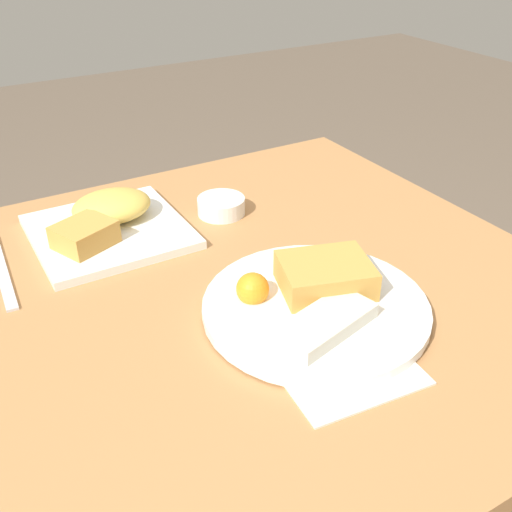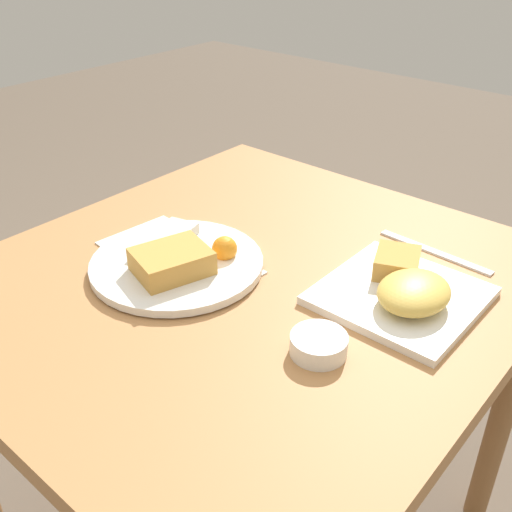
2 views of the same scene
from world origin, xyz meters
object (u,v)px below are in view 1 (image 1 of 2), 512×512
object	(u,v)px
plate_square_near	(107,222)
sauce_ramekin	(221,205)
butter_knife	(2,270)
plate_oval_far	(316,300)

from	to	relation	value
plate_square_near	sauce_ramekin	world-z (taller)	plate_square_near
sauce_ramekin	butter_knife	bearing A→B (deg)	0.37
sauce_ramekin	butter_knife	distance (m)	0.36
plate_oval_far	sauce_ramekin	bearing A→B (deg)	-94.04
plate_square_near	sauce_ramekin	bearing A→B (deg)	171.43
plate_square_near	sauce_ramekin	xyz separation A→B (m)	(-0.19, 0.03, -0.01)
plate_square_near	butter_knife	size ratio (longest dim) A/B	1.07
plate_oval_far	butter_knife	xyz separation A→B (m)	(0.34, -0.31, -0.02)
plate_oval_far	butter_knife	world-z (taller)	plate_oval_far
plate_square_near	butter_knife	world-z (taller)	plate_square_near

